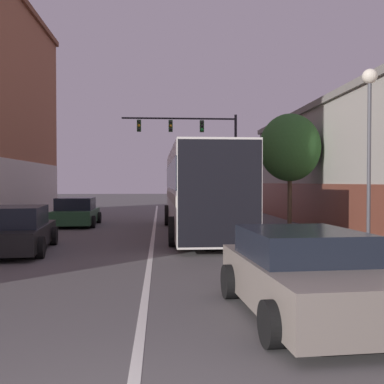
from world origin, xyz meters
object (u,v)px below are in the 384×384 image
Objects in this scene: bus at (200,187)px; parked_car_left_mid at (18,230)px; parked_car_left_near at (76,213)px; street_tree_near at (290,148)px; street_lamp at (369,134)px; hatchback_foreground at (305,275)px; traffic_signal_gantry at (199,140)px.

parked_car_left_mid is at bearing 126.88° from bus.
street_tree_near is (9.92, -2.57, 3.03)m from parked_car_left_near.
parked_car_left_near is 14.74m from street_lamp.
street_tree_near reaches higher than hatchback_foreground.
traffic_signal_gantry is 19.57m from street_lamp.
street_lamp is 8.24m from street_tree_near.
parked_car_left_near is at bearing -7.19° from parked_car_left_mid.
parked_car_left_near is at bearing 19.10° from hatchback_foreground.
hatchback_foreground is 0.79× the size of street_tree_near.
bus reaches higher than hatchback_foreground.
bus is 6.99m from parked_car_left_near.
street_lamp reaches higher than bus.
street_lamp is at bearing -39.00° from hatchback_foreground.
street_tree_near reaches higher than bus.
bus is at bearing -0.42° from hatchback_foreground.
street_tree_near is (3.49, 12.76, 3.03)m from hatchback_foreground.
traffic_signal_gantry is 1.52× the size of street_tree_near.
street_lamp is at bearing -91.91° from street_tree_near.
parked_car_left_near is at bearing 131.78° from street_lamp.
parked_car_left_mid is at bearing -150.57° from street_tree_near.
hatchback_foreground is 13.57m from street_tree_near.
hatchback_foreground is 9.69m from parked_car_left_mid.
traffic_signal_gantry is (0.34, 23.82, 4.40)m from hatchback_foreground.
traffic_signal_gantry reaches higher than street_lamp.
traffic_signal_gantry is at bearing 105.88° from street_tree_near.
parked_car_left_near reaches higher than hatchback_foreground.
bus is 7.64m from parked_car_left_mid.
hatchback_foreground is (0.66, -11.61, -1.27)m from bus.
parked_car_left_mid is at bearing 177.13° from parked_car_left_near.
bus is 2.91× the size of hatchback_foreground.
street_tree_near reaches higher than parked_car_left_mid.
traffic_signal_gantry reaches higher than parked_car_left_near.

